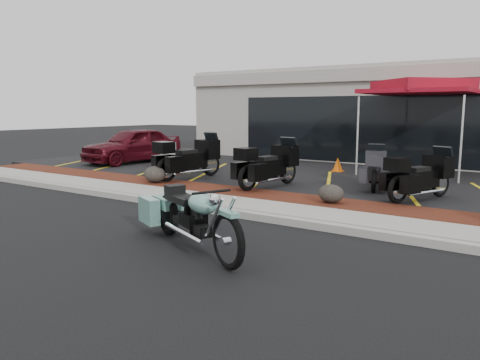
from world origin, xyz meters
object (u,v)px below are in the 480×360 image
Objects in this scene: touring_white at (210,152)px; traffic_cone at (338,164)px; parked_car at (133,145)px; popup_canopy at (421,89)px; hero_cruiser at (228,233)px.

traffic_cone is at bearing -39.03° from touring_white.
popup_canopy is at bearing 23.22° from parked_car.
touring_white is 7.42m from popup_canopy.
hero_cruiser is at bearing -112.56° from popup_canopy.
hero_cruiser is 0.76× the size of parked_car.
touring_white reaches higher than traffic_cone.
popup_canopy is (-0.03, 11.04, 2.40)m from hero_cruiser.
traffic_cone is at bearing 128.65° from hero_cruiser.
parked_car is at bearing 173.59° from popup_canopy.
popup_canopy reaches higher than hero_cruiser.
hero_cruiser is at bearing -117.57° from touring_white.
traffic_cone is (7.97, 1.99, -0.46)m from parked_car.
hero_cruiser is at bearing -30.69° from parked_car.
touring_white is at bearing -152.48° from traffic_cone.
touring_white is 4.39× the size of traffic_cone.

